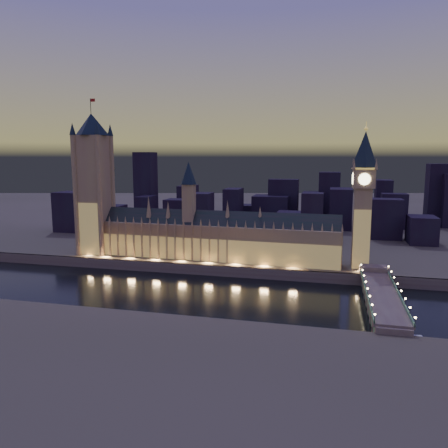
% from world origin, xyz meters
% --- Properties ---
extents(ground_plane, '(2000.00, 2000.00, 0.00)m').
position_xyz_m(ground_plane, '(0.00, 0.00, 0.00)').
color(ground_plane, black).
rests_on(ground_plane, ground).
extents(north_bank, '(2000.00, 960.00, 8.00)m').
position_xyz_m(north_bank, '(0.00, 520.00, 4.00)').
color(north_bank, '#3E3C2B').
rests_on(north_bank, ground).
extents(embankment_wall, '(2000.00, 2.50, 8.00)m').
position_xyz_m(embankment_wall, '(0.00, 41.00, 4.00)').
color(embankment_wall, brown).
rests_on(embankment_wall, ground).
extents(palace_of_westminster, '(202.00, 27.78, 78.00)m').
position_xyz_m(palace_of_westminster, '(-6.73, 61.74, 26.37)').
color(palace_of_westminster, '#936D5D').
rests_on(palace_of_westminster, north_bank).
extents(victoria_tower, '(31.68, 31.68, 129.42)m').
position_xyz_m(victoria_tower, '(-110.00, 61.93, 72.38)').
color(victoria_tower, '#936D5D').
rests_on(victoria_tower, north_bank).
extents(elizabeth_tower, '(18.00, 18.00, 106.61)m').
position_xyz_m(elizabeth_tower, '(108.00, 61.92, 67.40)').
color(elizabeth_tower, '#936D5D').
rests_on(elizabeth_tower, north_bank).
extents(westminster_bridge, '(19.12, 113.00, 15.90)m').
position_xyz_m(westminster_bridge, '(116.56, -3.45, 5.99)').
color(westminster_bridge, brown).
rests_on(westminster_bridge, ground).
extents(river_boat, '(40.80, 10.01, 4.50)m').
position_xyz_m(river_boat, '(119.41, -57.56, 1.56)').
color(river_boat, brown).
rests_on(river_boat, ground).
extents(city_backdrop, '(473.02, 215.63, 88.27)m').
position_xyz_m(city_backdrop, '(39.50, 247.57, 31.34)').
color(city_backdrop, black).
rests_on(city_backdrop, north_bank).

